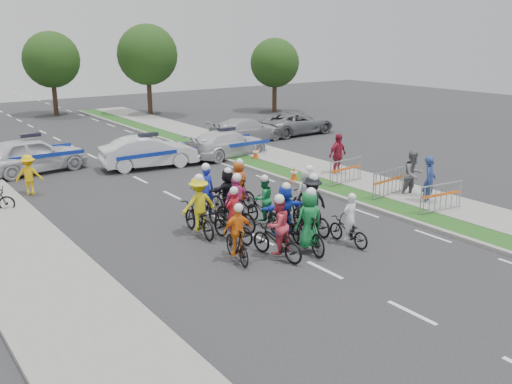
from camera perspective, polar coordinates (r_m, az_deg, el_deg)
ground at (r=15.81m, az=6.88°, el=-7.77°), size 90.00×90.00×0.00m
curb_right at (r=22.52m, az=8.00°, el=-0.41°), size 0.20×60.00×0.12m
grass_strip at (r=22.99m, az=9.28°, el=-0.13°), size 1.20×60.00×0.11m
sidewalk_right at (r=24.25m, az=12.32°, el=0.57°), size 2.40×60.00×0.13m
sidewalk_left at (r=17.16m, az=-21.75°, el=-6.66°), size 3.00×60.00×0.13m
rider_0 at (r=17.54m, az=9.24°, el=-3.51°), size 0.57×1.62×1.65m
rider_1 at (r=16.76m, az=5.26°, el=-3.51°), size 0.91×1.95×1.99m
rider_2 at (r=16.23m, az=2.13°, el=-4.29°), size 0.96×1.98×1.94m
rider_3 at (r=16.05m, az=-1.88°, el=-4.70°), size 0.93×1.71×1.74m
rider_4 at (r=18.36m, az=5.53°, el=-1.78°), size 1.14×1.99×1.99m
rider_5 at (r=17.70m, az=2.84°, el=-2.35°), size 1.51×1.81×1.86m
rider_6 at (r=17.61m, az=-2.33°, el=-3.10°), size 0.89×1.81×1.77m
rider_7 at (r=19.32m, az=5.11°, el=-0.83°), size 0.92×1.98×2.02m
rider_8 at (r=19.02m, az=0.71°, el=-1.43°), size 0.75×1.74×1.75m
rider_9 at (r=18.48m, az=-2.03°, el=-1.67°), size 1.03×1.91×1.95m
rider_10 at (r=18.13m, az=-5.75°, el=-1.97°), size 1.17×2.03×2.03m
rider_11 at (r=19.90m, az=-2.91°, el=-0.37°), size 1.47×1.75×1.78m
rider_12 at (r=19.76m, az=-5.10°, el=-0.82°), size 0.97×2.03×1.99m
rider_13 at (r=21.11m, az=-1.75°, el=0.47°), size 0.84×1.79×1.81m
police_car_0 at (r=28.04m, az=-21.48°, el=3.49°), size 5.10×2.60×1.66m
police_car_1 at (r=27.57m, az=-10.64°, el=3.95°), size 4.75×2.34×1.50m
police_car_2 at (r=29.52m, az=-2.93°, el=4.86°), size 5.01×2.72×1.38m
civilian_sedan at (r=33.47m, az=-0.96°, el=6.21°), size 5.01×2.50×1.40m
civilian_suv at (r=36.22m, az=4.12°, el=6.90°), size 5.05×2.39×1.39m
spectator_0 at (r=22.12m, az=16.95°, el=1.07°), size 0.79×0.68×1.85m
spectator_1 at (r=22.93m, az=15.44°, el=1.72°), size 0.99×0.82×1.87m
spectator_2 at (r=25.70m, az=8.17°, el=3.69°), size 1.19×0.66×1.92m
marshal_hiviz at (r=24.27m, az=-21.75°, el=1.61°), size 1.20×0.98×1.61m
barrier_0 at (r=21.23m, az=18.00°, el=-0.65°), size 2.05×0.75×1.12m
barrier_1 at (r=22.70m, az=13.08°, el=0.77°), size 2.04×0.73×1.12m
barrier_2 at (r=24.26m, az=8.97°, el=1.96°), size 2.04×0.67×1.12m
cone_0 at (r=24.48m, az=3.82°, el=1.71°), size 0.40×0.40×0.70m
cone_1 at (r=28.62m, az=-0.03°, el=3.82°), size 0.40×0.40×0.70m
tree_1 at (r=44.83m, az=-10.80°, el=13.32°), size 4.55×4.55×6.82m
tree_2 at (r=46.09m, az=1.89°, el=12.77°), size 3.85×3.85×5.77m
tree_4 at (r=46.50m, az=-19.79°, el=12.33°), size 4.20×4.20×6.30m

